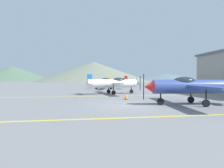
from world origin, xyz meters
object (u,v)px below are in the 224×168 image
(airplane_far, at_px, (109,82))
(traffic_cone_front, at_px, (126,96))
(airplane_near, at_px, (192,86))
(airplane_mid, at_px, (115,83))
(airplane_back, at_px, (122,81))

(airplane_far, height_order, traffic_cone_front, airplane_far)
(airplane_near, distance_m, airplane_mid, 11.29)
(airplane_far, bearing_deg, airplane_near, -80.25)
(airplane_mid, relative_size, airplane_back, 1.00)
(airplane_near, bearing_deg, airplane_mid, 112.75)
(airplane_back, height_order, traffic_cone_front, airplane_back)
(airplane_near, bearing_deg, airplane_far, 99.75)
(airplane_mid, xyz_separation_m, traffic_cone_front, (0.18, -6.11, -1.17))
(airplane_near, distance_m, traffic_cone_front, 6.12)
(airplane_far, distance_m, traffic_cone_front, 17.22)
(airplane_back, xyz_separation_m, traffic_cone_front, (-5.29, -27.39, -1.17))
(airplane_near, relative_size, airplane_back, 1.01)
(airplane_far, height_order, airplane_back, same)
(airplane_mid, xyz_separation_m, airplane_far, (0.68, 11.06, 0.00))
(airplane_mid, bearing_deg, traffic_cone_front, -88.31)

